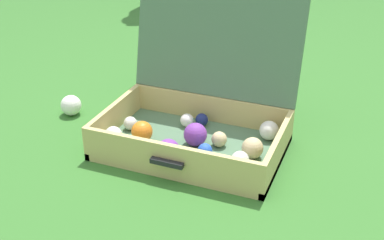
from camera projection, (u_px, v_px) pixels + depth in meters
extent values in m
plane|color=#336B28|center=(202.00, 153.00, 1.76)|extent=(16.00, 16.00, 0.00)
cube|color=#4C7051|center=(192.00, 147.00, 1.78)|extent=(0.62, 0.40, 0.03)
cube|color=tan|center=(115.00, 119.00, 1.86)|extent=(0.02, 0.40, 0.13)
cube|color=tan|center=(278.00, 151.00, 1.66)|extent=(0.02, 0.40, 0.13)
cube|color=tan|center=(170.00, 162.00, 1.60)|extent=(0.59, 0.02, 0.13)
cube|color=tan|center=(211.00, 111.00, 1.91)|extent=(0.59, 0.02, 0.13)
cube|color=#4C7051|center=(217.00, 42.00, 1.84)|extent=(0.62, 0.11, 0.40)
cube|color=black|center=(167.00, 163.00, 1.58)|extent=(0.11, 0.02, 0.02)
sphere|color=white|center=(240.00, 160.00, 1.62)|extent=(0.06, 0.06, 0.06)
sphere|color=purple|center=(195.00, 134.00, 1.75)|extent=(0.08, 0.08, 0.08)
sphere|color=#D1B784|center=(252.00, 149.00, 1.67)|extent=(0.07, 0.07, 0.07)
sphere|color=#D1B784|center=(219.00, 139.00, 1.75)|extent=(0.05, 0.05, 0.05)
sphere|color=white|center=(113.00, 135.00, 1.76)|extent=(0.06, 0.06, 0.06)
sphere|color=orange|center=(142.00, 132.00, 1.77)|extent=(0.08, 0.08, 0.08)
sphere|color=navy|center=(202.00, 120.00, 1.88)|extent=(0.05, 0.05, 0.05)
sphere|color=white|center=(269.00, 130.00, 1.79)|extent=(0.07, 0.07, 0.07)
sphere|color=blue|center=(205.00, 151.00, 1.68)|extent=(0.05, 0.05, 0.05)
sphere|color=white|center=(130.00, 123.00, 1.85)|extent=(0.05, 0.05, 0.05)
sphere|color=purple|center=(168.00, 150.00, 1.66)|extent=(0.08, 0.08, 0.08)
sphere|color=white|center=(187.00, 120.00, 1.88)|extent=(0.05, 0.05, 0.05)
sphere|color=white|center=(71.00, 105.00, 2.01)|extent=(0.08, 0.08, 0.08)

